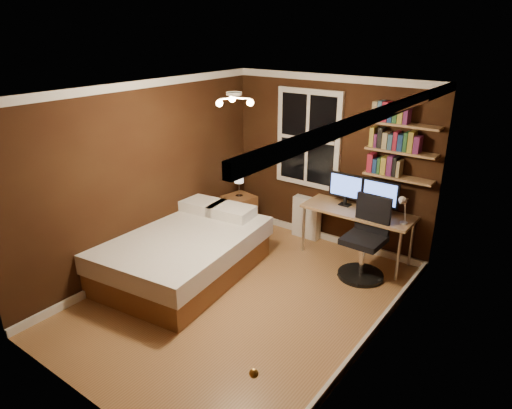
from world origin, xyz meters
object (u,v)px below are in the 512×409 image
Objects in this scene: nightstand at (239,212)px; monitor_left at (346,190)px; desk at (358,215)px; desk_lamp at (403,210)px; radiator at (307,217)px; monitor_right at (380,197)px; bed at (184,252)px; bedside_lamp at (239,183)px; office_chair at (365,246)px.

monitor_left is at bearing 18.93° from nightstand.
nightstand is 0.36× the size of desk.
monitor_left is at bearing 166.56° from desk_lamp.
radiator is 1.28× the size of monitor_right.
bed is at bearing -132.98° from desk.
bed is at bearing -78.16° from bedside_lamp.
desk_lamp is (2.65, 0.01, 0.19)m from bedside_lamp.
office_chair is (0.04, -0.47, -0.54)m from monitor_right.
nightstand is 0.84× the size of radiator.
office_chair is (0.54, -0.47, -0.54)m from monitor_left.
monitor_right is (1.91, 1.84, 0.65)m from bed.
desk_lamp is (1.58, -0.33, 0.62)m from radiator.
bed is at bearing -66.62° from nightstand.
nightstand is at bearing -179.76° from desk_lamp.
nightstand is 1.07× the size of monitor_left.
desk is at bearing 15.84° from nightstand.
nightstand is 0.49m from bedside_lamp.
nightstand is 1.07× the size of monitor_right.
monitor_left is 0.50m from monitor_right.
office_chair is at bearing -25.65° from radiator.
bed is 4.60× the size of monitor_right.
bedside_lamp reaches higher than bed.
office_chair reaches higher than nightstand.
desk is 0.55m from office_chair.
monitor_right is at bearing 17.29° from nightstand.
nightstand is 2.73m from desk_lamp.
bed is at bearing -110.43° from radiator.
desk_lamp is (0.40, -0.22, -0.02)m from monitor_right.
monitor_right reaches higher than radiator.
office_chair reaches higher than radiator.
bed is 2.15× the size of office_chair.
monitor_right reaches higher than bedside_lamp.
desk_lamp reaches higher than bedside_lamp.
monitor_right is at bearing 96.62° from office_chair.
desk is 3.01× the size of monitor_left.
radiator is at bearing 174.42° from monitor_right.
desk is 3.01× the size of monitor_right.
radiator is at bearing 17.74° from bedside_lamp.
nightstand is at bearing -175.69° from desk.
office_chair is at bearing -144.46° from desk_lamp.
monitor_left is (1.41, 1.84, 0.65)m from bed.
bed is 2.73m from monitor_right.
office_chair is at bearing 5.43° from nightstand.
bed is 1.71m from bedside_lamp.
nightstand is at bearing 0.00° from bedside_lamp.
monitor_left is at bearing 162.19° from desk.
monitor_right is (0.26, 0.08, 0.30)m from desk.
nightstand is at bearing -172.61° from monitor_left.
bed reaches higher than radiator.
desk_lamp is at bearing -13.44° from monitor_left.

